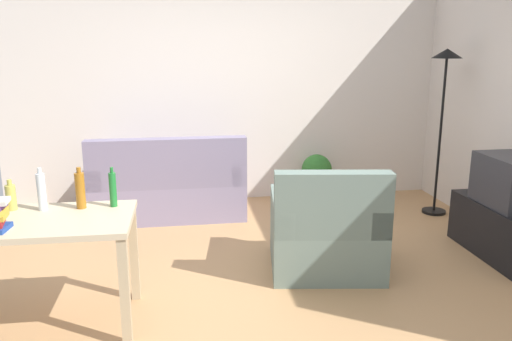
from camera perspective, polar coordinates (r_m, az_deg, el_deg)
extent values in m
cube|color=tan|center=(4.43, -0.30, -11.19)|extent=(5.20, 4.40, 0.02)
cube|color=silver|center=(6.22, -3.35, 9.06)|extent=(5.20, 0.10, 2.70)
cube|color=gray|center=(5.86, -9.52, -2.86)|extent=(1.64, 0.84, 0.40)
cube|color=slate|center=(5.42, -9.74, 0.79)|extent=(1.64, 0.16, 0.52)
cube|color=gray|center=(5.82, -2.33, 0.35)|extent=(0.16, 0.84, 0.22)
cube|color=gray|center=(5.84, -16.91, -0.18)|extent=(0.16, 0.84, 0.22)
cube|color=black|center=(5.13, 25.60, -6.04)|extent=(0.44, 1.10, 0.48)
cube|color=#2D2D33|center=(5.00, 26.14, -1.06)|extent=(0.40, 0.60, 0.44)
cylinder|color=black|center=(6.21, 18.96, -4.27)|extent=(0.26, 0.26, 0.03)
cylinder|color=black|center=(6.01, 19.59, 3.51)|extent=(0.03, 0.03, 1.68)
cone|color=black|center=(5.93, 20.29, 11.99)|extent=(0.32, 0.32, 0.10)
cube|color=#C6B28E|center=(3.65, -22.87, -5.23)|extent=(1.21, 0.72, 0.04)
cube|color=tan|center=(3.40, -14.23, -12.86)|extent=(0.06, 0.06, 0.72)
cube|color=tan|center=(3.96, -13.28, -8.86)|extent=(0.06, 0.06, 0.72)
cylinder|color=brown|center=(6.35, 6.62, -2.32)|extent=(0.24, 0.24, 0.22)
sphere|color=#2D6B28|center=(6.27, 6.69, 0.14)|extent=(0.36, 0.36, 0.36)
cube|color=slate|center=(4.48, 7.59, -8.08)|extent=(1.01, 0.96, 0.40)
cube|color=slate|center=(4.01, 8.46, -3.78)|extent=(0.91, 0.29, 0.52)
cube|color=slate|center=(4.45, 12.46, -4.24)|extent=(0.28, 0.85, 0.22)
cube|color=slate|center=(4.34, 2.87, -4.35)|extent=(0.28, 0.85, 0.22)
cylinder|color=#BCB24C|center=(3.88, -25.34, -2.71)|extent=(0.07, 0.07, 0.17)
cylinder|color=#BCB24C|center=(3.86, -25.50, -1.19)|extent=(0.03, 0.03, 0.04)
cylinder|color=silver|center=(3.78, -22.51, -2.20)|extent=(0.06, 0.06, 0.25)
cylinder|color=silver|center=(3.75, -22.72, -0.03)|extent=(0.03, 0.03, 0.04)
cylinder|color=#9E6019|center=(3.74, -18.77, -2.11)|extent=(0.07, 0.07, 0.25)
cylinder|color=#9E6019|center=(3.70, -18.94, 0.04)|extent=(0.03, 0.03, 0.04)
cylinder|color=#1E722D|center=(3.71, -15.47, -2.04)|extent=(0.05, 0.05, 0.24)
cylinder|color=#1E722D|center=(3.68, -15.60, 0.06)|extent=(0.02, 0.02, 0.04)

